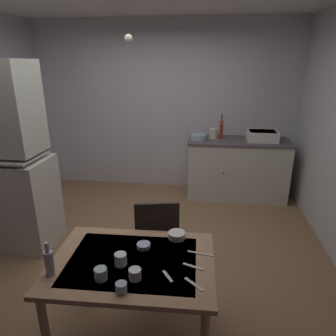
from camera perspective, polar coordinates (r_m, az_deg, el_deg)
name	(u,v)px	position (r m, az deg, el deg)	size (l,w,h in m)	color
ground_plane	(140,248)	(3.66, -5.20, -14.65)	(5.23, 5.23, 0.00)	#866445
wall_back	(164,107)	(5.04, -0.79, 11.34)	(4.33, 0.10, 2.68)	silver
counter_cabinet	(237,169)	(4.86, 12.79, -0.12)	(1.52, 0.64, 0.92)	beige
sink_basin	(262,136)	(4.76, 17.25, 5.80)	(0.44, 0.34, 0.15)	white
hand_pump	(221,128)	(4.72, 9.99, 7.40)	(0.05, 0.27, 0.39)	maroon
mixing_bowl_counter	(198,137)	(4.65, 5.70, 5.79)	(0.24, 0.24, 0.08)	#9EB2C6
stoneware_crock	(213,134)	(4.74, 8.51, 6.39)	(0.13, 0.13, 0.15)	beige
dining_table	(133,271)	(2.27, -6.63, -18.73)	(1.16, 0.84, 0.74)	tan
chair_far_side	(157,241)	(2.86, -2.08, -13.59)	(0.47, 0.47, 0.93)	#2E221E
serving_bowl_wide	(144,246)	(2.33, -4.60, -14.32)	(0.10, 0.10, 0.03)	#9EB2C6
soup_bowl_small	(177,235)	(2.43, 1.66, -12.50)	(0.13, 0.13, 0.05)	white
teacup_mint	(121,259)	(2.17, -8.87, -16.58)	(0.08, 0.08, 0.08)	white
teacup_cream	(121,287)	(1.97, -8.76, -21.29)	(0.07, 0.07, 0.06)	#9EB2C6
mug_tall	(101,274)	(2.07, -12.51, -18.82)	(0.08, 0.08, 0.08)	#ADD1C1
mug_dark	(135,274)	(2.04, -6.22, -19.18)	(0.08, 0.08, 0.07)	white
glass_bottle	(49,262)	(2.17, -21.42, -16.09)	(0.06, 0.06, 0.24)	#B7BCC1
table_knife	(200,253)	(2.28, 6.09, -15.67)	(0.19, 0.02, 0.01)	silver
teaspoon_near_bowl	(194,284)	(2.02, 4.85, -20.89)	(0.15, 0.02, 0.01)	beige
teaspoon_by_cup	(193,267)	(2.15, 4.79, -17.97)	(0.15, 0.02, 0.01)	beige
serving_spoon	(168,276)	(2.07, -0.08, -19.65)	(0.12, 0.02, 0.01)	beige
pendant_bulb	(128,38)	(3.39, -7.43, 23.01)	(0.08, 0.08, 0.08)	#F9EFCC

